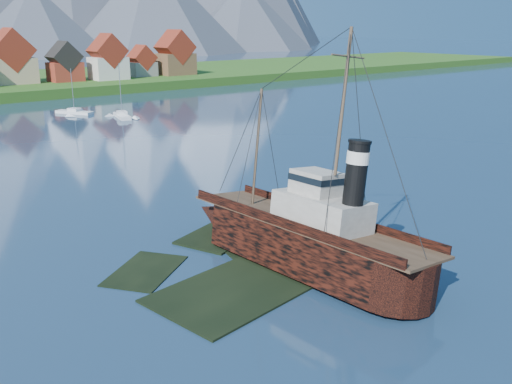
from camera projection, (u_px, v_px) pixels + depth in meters
ground at (265, 266)px, 52.20m from camera, size 1400.00×1400.00×0.00m
shoal at (264, 258)px, 54.98m from camera, size 31.71×21.24×1.14m
tugboat_wreck at (294, 234)px, 52.14m from camera, size 6.56×28.27×22.41m
sailboat_d at (122, 116)px, 134.81m from camera, size 4.79×9.92×13.14m
sailboat_e at (74, 113)px, 140.76m from camera, size 6.92×9.85×11.46m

